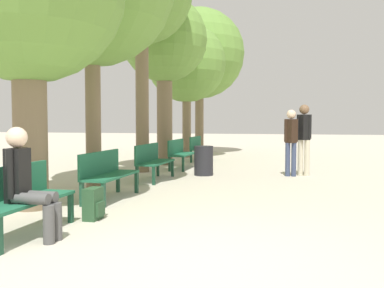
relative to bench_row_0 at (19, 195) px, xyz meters
The scene contains 14 objects.
ground_plane 2.17m from the bench_row_0, 15.55° to the right, with size 80.00×80.00×0.00m, color beige.
bench_row_0 is the anchor object (origin of this frame).
bench_row_1 2.42m from the bench_row_0, 90.00° to the left, with size 0.46×1.51×0.83m.
bench_row_2 4.84m from the bench_row_0, 90.00° to the left, with size 0.46×1.51×0.83m.
bench_row_3 7.26m from the bench_row_0, 90.00° to the left, with size 0.46×1.51×0.83m.
bench_row_4 9.68m from the bench_row_0, 90.00° to the left, with size 0.46×1.51×0.83m.
tree_row_3 8.94m from the bench_row_0, 95.34° to the left, with size 2.63×2.63×5.18m.
tree_row_4 11.44m from the bench_row_0, 94.02° to the left, with size 2.90×2.90×4.94m.
tree_row_5 13.68m from the bench_row_0, 93.36° to the left, with size 3.75×3.75×6.04m.
person_seated 0.34m from the bench_row_0, 36.22° to the right, with size 0.62×0.35×1.29m.
backpack 1.09m from the bench_row_0, 62.14° to the left, with size 0.22×0.30×0.44m.
pedestrian_near 7.02m from the bench_row_0, 63.98° to the left, with size 0.33×0.29×1.63m.
pedestrian_mid 7.34m from the bench_row_0, 62.51° to the left, with size 0.36×0.31×1.76m.
trash_bin 6.06m from the bench_row_0, 80.91° to the left, with size 0.47×0.47×0.73m.
Camera 1 is at (1.15, -3.83, 1.36)m, focal length 40.00 mm.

